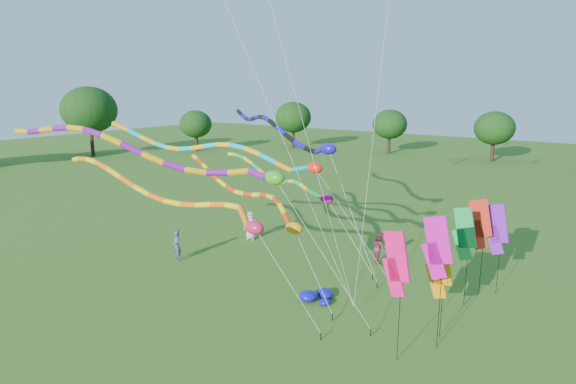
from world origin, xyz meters
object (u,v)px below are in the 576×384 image
Objects in this scene: blue_nylon_heap at (316,296)px; person_a at (251,225)px; person_c at (379,248)px; tube_kite_red at (254,198)px; tube_kite_orange at (176,197)px; person_b at (177,245)px.

person_a is at bearing 147.44° from blue_nylon_heap.
person_c is (8.58, 0.85, -0.03)m from person_a.
tube_kite_red reaches higher than person_c.
tube_kite_orange reaches higher than blue_nylon_heap.
tube_kite_red is 7.61m from person_c.
person_b is at bearing -179.04° from blue_nylon_heap.
tube_kite_orange reaches higher than person_c.
person_b is at bearing -138.46° from tube_kite_red.
person_b is (-3.50, 2.94, -3.87)m from tube_kite_orange.
person_c is (6.04, 9.18, -3.86)m from tube_kite_orange.
person_b is at bearing -124.71° from person_a.
blue_nylon_heap is 6.14m from person_c.
person_a is at bearing 57.74° from person_c.
tube_kite_red is 6.24m from blue_nylon_heap.
tube_kite_red is at bearing 94.66° from person_c.
tube_kite_orange is 12.46× the size of blue_nylon_heap.
tube_kite_orange is at bearing -79.17° from tube_kite_red.
tube_kite_orange is 8.40× the size of person_c.
blue_nylon_heap is 9.77m from person_a.
tube_kite_orange is 9.52m from person_a.
tube_kite_orange is at bearing -151.42° from blue_nylon_heap.
person_a is (-2.54, 8.33, -3.83)m from tube_kite_orange.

